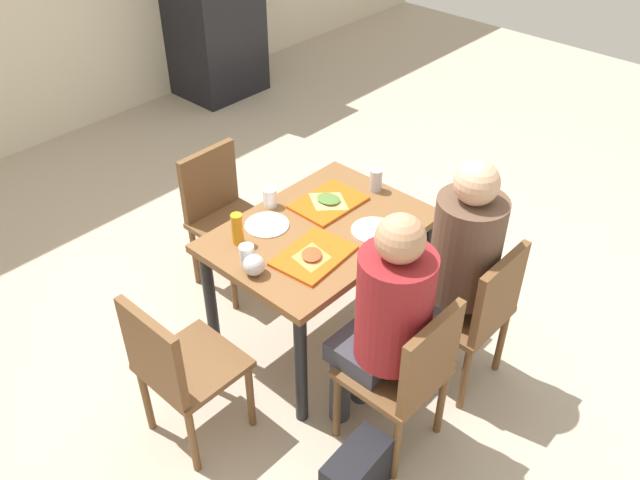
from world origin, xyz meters
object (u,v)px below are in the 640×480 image
(foil_bundle, at_px, (254,265))
(pizza_slice_b, at_px, (328,200))
(chair_left_end, at_px, (176,366))
(paper_plate_near_edge, at_px, (374,230))
(person_in_brown_jacket, at_px, (458,256))
(handbag, at_px, (356,474))
(chair_near_right, at_px, (476,309))
(condiment_bottle, at_px, (237,229))
(main_table, at_px, (320,245))
(chair_far_side, at_px, (222,210))
(chair_near_left, at_px, (409,372))
(tray_red_near, at_px, (314,256))
(pizza_slice_a, at_px, (312,256))
(plastic_cup_b, at_px, (375,244))
(soda_can, at_px, (376,180))
(plastic_cup_c, at_px, (247,255))
(person_in_red, at_px, (386,314))
(plastic_cup_a, at_px, (270,198))
(paper_plate_center, at_px, (267,225))
(tray_red_far, at_px, (328,202))

(foil_bundle, bearing_deg, pizza_slice_b, 11.59)
(chair_left_end, bearing_deg, paper_plate_near_edge, -10.89)
(person_in_brown_jacket, bearing_deg, handbag, -170.03)
(chair_near_right, distance_m, foil_bundle, 1.08)
(condiment_bottle, distance_m, foil_bundle, 0.25)
(main_table, distance_m, chair_far_side, 0.77)
(chair_near_left, height_order, tray_red_near, chair_near_left)
(pizza_slice_a, height_order, foil_bundle, foil_bundle)
(plastic_cup_b, height_order, soda_can, soda_can)
(chair_near_left, xyz_separation_m, condiment_bottle, (-0.08, 0.97, 0.32))
(pizza_slice_a, xyz_separation_m, plastic_cup_c, (-0.22, 0.20, 0.03))
(tray_red_near, bearing_deg, plastic_cup_b, -41.42)
(foil_bundle, distance_m, handbag, 1.00)
(pizza_slice_b, distance_m, plastic_cup_b, 0.46)
(person_in_red, xyz_separation_m, handbag, (-0.35, -0.16, -0.59))
(chair_near_left, bearing_deg, chair_left_end, 130.54)
(person_in_brown_jacket, height_order, condiment_bottle, person_in_brown_jacket)
(pizza_slice_a, bearing_deg, pizza_slice_b, 32.55)
(soda_can, bearing_deg, person_in_red, -138.42)
(main_table, height_order, person_in_brown_jacket, person_in_brown_jacket)
(plastic_cup_a, relative_size, condiment_bottle, 0.62)
(paper_plate_near_edge, height_order, soda_can, soda_can)
(chair_left_end, xyz_separation_m, plastic_cup_b, (0.95, -0.32, 0.29))
(chair_left_end, relative_size, foil_bundle, 8.34)
(paper_plate_center, height_order, plastic_cup_b, plastic_cup_b)
(chair_near_right, xyz_separation_m, plastic_cup_a, (-0.29, 1.08, 0.29))
(chair_far_side, bearing_deg, tray_red_near, -101.83)
(pizza_slice_b, relative_size, foil_bundle, 1.97)
(main_table, xyz_separation_m, paper_plate_center, (-0.16, 0.21, 0.11))
(main_table, xyz_separation_m, pizza_slice_a, (-0.21, -0.14, 0.13))
(person_in_red, relative_size, plastic_cup_b, 12.44)
(chair_near_left, bearing_deg, tray_red_near, 82.74)
(chair_far_side, bearing_deg, person_in_red, -100.94)
(paper_plate_center, distance_m, handbag, 1.24)
(pizza_slice_b, distance_m, foil_bundle, 0.66)
(soda_can, bearing_deg, condiment_bottle, 166.76)
(foil_bundle, height_order, handbag, foil_bundle)
(chair_far_side, height_order, foil_bundle, chair_far_side)
(person_in_brown_jacket, bearing_deg, person_in_red, 180.00)
(chair_left_end, distance_m, condiment_bottle, 0.69)
(tray_red_far, bearing_deg, foil_bundle, -168.37)
(chair_left_end, distance_m, plastic_cup_c, 0.57)
(chair_near_left, bearing_deg, tray_red_far, 62.54)
(tray_red_near, xyz_separation_m, condiment_bottle, (-0.16, 0.34, 0.07))
(chair_near_right, distance_m, plastic_cup_b, 0.58)
(person_in_brown_jacket, height_order, tray_red_near, person_in_brown_jacket)
(condiment_bottle, relative_size, foil_bundle, 1.60)
(chair_near_left, distance_m, paper_plate_center, 1.01)
(person_in_red, bearing_deg, chair_near_left, -90.00)
(tray_red_near, relative_size, plastic_cup_a, 3.60)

